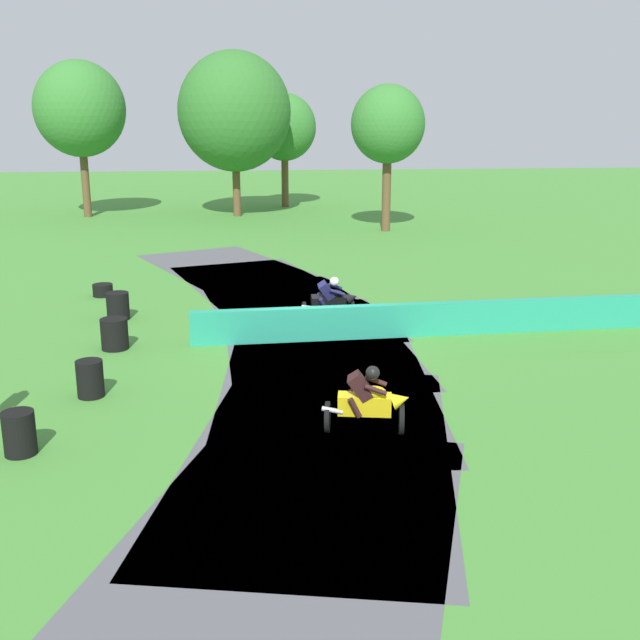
% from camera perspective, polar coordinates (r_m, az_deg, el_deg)
% --- Properties ---
extents(ground_plane, '(120.00, 120.00, 0.00)m').
position_cam_1_polar(ground_plane, '(20.56, -0.35, -1.48)').
color(ground_plane, '#428433').
extents(track_asphalt, '(8.96, 29.96, 0.01)m').
position_cam_1_polar(track_asphalt, '(20.45, -2.84, -1.58)').
color(track_asphalt, '#515156').
rests_on(track_asphalt, ground).
extents(safety_barrier, '(17.55, 1.18, 0.90)m').
position_cam_1_polar(safety_barrier, '(21.87, 14.02, 0.31)').
color(safety_barrier, '#239375').
rests_on(safety_barrier, ground).
extents(motorcycle_lead_yellow, '(1.71, 0.93, 1.42)m').
position_cam_1_polar(motorcycle_lead_yellow, '(14.52, 3.62, -6.02)').
color(motorcycle_lead_yellow, black).
rests_on(motorcycle_lead_yellow, ground).
extents(motorcycle_chase_black, '(1.68, 0.83, 1.43)m').
position_cam_1_polar(motorcycle_chase_black, '(22.18, 0.83, 1.49)').
color(motorcycle_chase_black, black).
rests_on(motorcycle_chase_black, ground).
extents(tire_stack_near, '(0.57, 0.57, 0.80)m').
position_cam_1_polar(tire_stack_near, '(14.78, -21.34, -7.79)').
color(tire_stack_near, black).
rests_on(tire_stack_near, ground).
extents(tire_stack_mid_a, '(0.57, 0.57, 0.80)m').
position_cam_1_polar(tire_stack_mid_a, '(17.16, -16.64, -4.18)').
color(tire_stack_mid_a, black).
rests_on(tire_stack_mid_a, ground).
extents(tire_stack_mid_b, '(0.69, 0.69, 0.80)m').
position_cam_1_polar(tire_stack_mid_b, '(20.37, -14.95, -1.00)').
color(tire_stack_mid_b, black).
rests_on(tire_stack_mid_b, ground).
extents(tire_stack_far, '(0.65, 0.65, 0.80)m').
position_cam_1_polar(tire_stack_far, '(23.25, -14.71, 1.01)').
color(tire_stack_far, black).
rests_on(tire_stack_far, ground).
extents(tire_stack_extra_a, '(0.65, 0.65, 0.40)m').
position_cam_1_polar(tire_stack_extra_a, '(26.35, -15.76, 2.14)').
color(tire_stack_extra_a, black).
rests_on(tire_stack_extra_a, ground).
extents(tree_far_left, '(5.01, 5.01, 8.62)m').
position_cam_1_polar(tree_far_left, '(46.23, -17.34, 14.65)').
color(tree_far_left, brown).
rests_on(tree_far_left, ground).
extents(tree_far_right, '(6.31, 6.31, 9.15)m').
position_cam_1_polar(tree_far_right, '(44.84, -6.35, 15.06)').
color(tree_far_right, brown).
rests_on(tree_far_right, ground).
extents(tree_mid_rise, '(3.91, 3.91, 6.96)m').
position_cam_1_polar(tree_mid_rise, '(49.12, -2.65, 14.02)').
color(tree_mid_rise, brown).
rests_on(tree_mid_rise, ground).
extents(tree_behind_barrier, '(3.63, 3.63, 7.17)m').
position_cam_1_polar(tree_behind_barrier, '(39.05, 5.04, 14.17)').
color(tree_behind_barrier, brown).
rests_on(tree_behind_barrier, ground).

